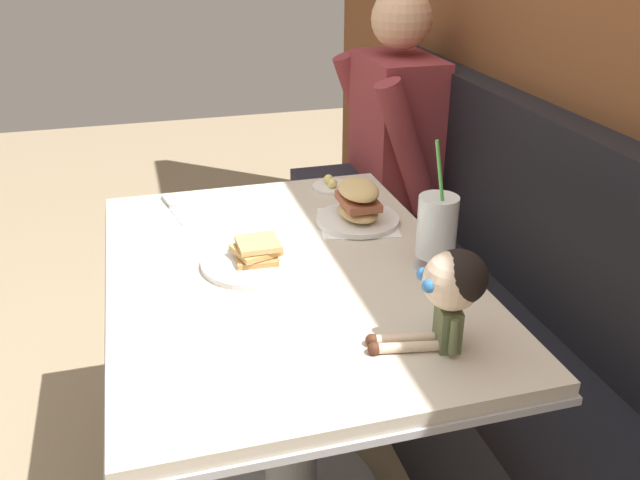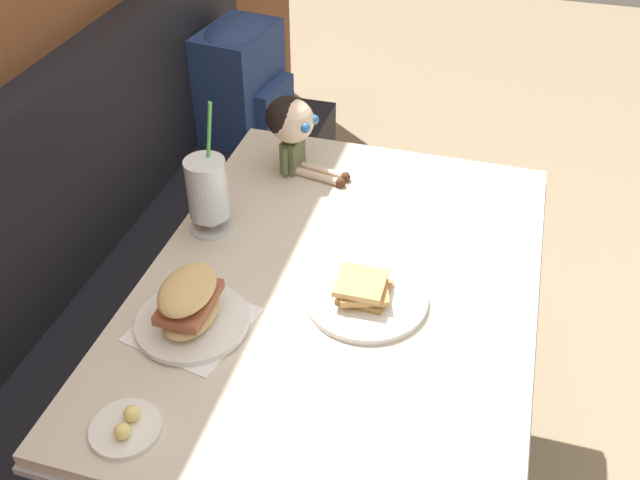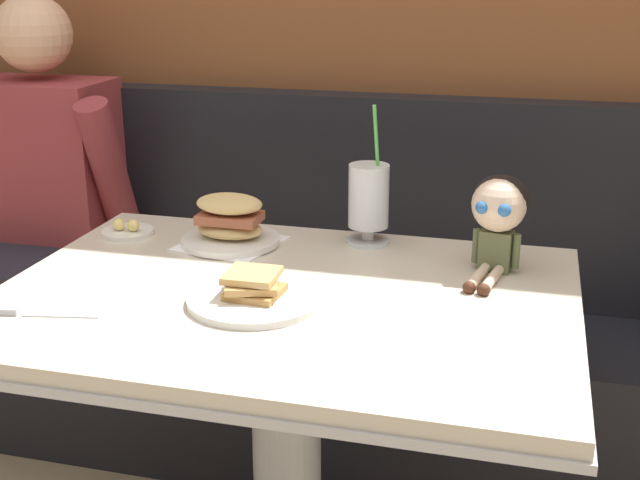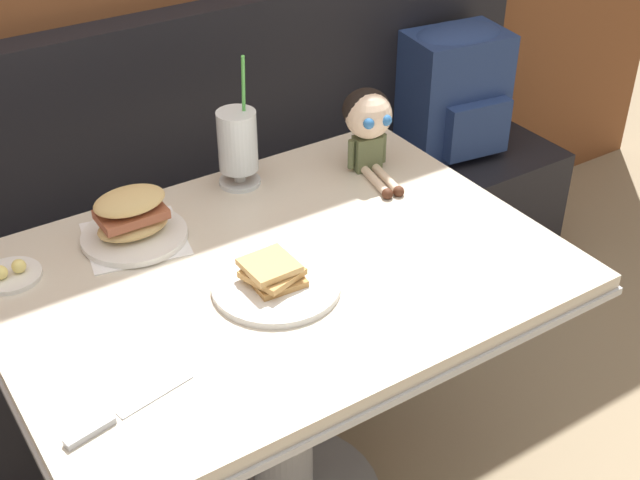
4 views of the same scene
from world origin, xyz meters
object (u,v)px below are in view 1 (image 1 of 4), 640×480
(milkshake_glass, at_px, (437,230))
(sandwich_plate, at_px, (358,207))
(toast_plate, at_px, (256,259))
(butter_saucer, at_px, (332,186))
(diner_patron, at_px, (386,136))
(seated_doll, at_px, (452,286))
(butter_knife, at_px, (172,206))

(milkshake_glass, xyz_separation_m, sandwich_plate, (-0.30, -0.08, -0.05))
(toast_plate, xyz_separation_m, butter_saucer, (-0.42, 0.31, -0.01))
(milkshake_glass, height_order, diner_patron, diner_patron)
(toast_plate, xyz_separation_m, milkshake_glass, (0.14, 0.39, 0.09))
(butter_saucer, xyz_separation_m, diner_patron, (-0.44, 0.33, -0.01))
(seated_doll, bearing_deg, milkshake_glass, 160.19)
(butter_knife, height_order, seated_doll, seated_doll)
(milkshake_glass, height_order, seated_doll, milkshake_glass)
(sandwich_plate, bearing_deg, butter_knife, -117.37)
(sandwich_plate, bearing_deg, diner_patron, 153.92)
(seated_doll, distance_m, diner_patron, 1.33)
(sandwich_plate, height_order, diner_patron, diner_patron)
(sandwich_plate, bearing_deg, seated_doll, -1.81)
(sandwich_plate, relative_size, butter_saucer, 1.96)
(butter_knife, relative_size, diner_patron, 0.29)
(sandwich_plate, bearing_deg, milkshake_glass, 15.99)
(milkshake_glass, relative_size, butter_saucer, 2.63)
(sandwich_plate, relative_size, diner_patron, 0.29)
(milkshake_glass, height_order, sandwich_plate, milkshake_glass)
(toast_plate, distance_m, diner_patron, 1.07)
(butter_saucer, xyz_separation_m, butter_knife, (0.02, -0.47, -0.00))
(sandwich_plate, height_order, seated_doll, seated_doll)
(butter_saucer, bearing_deg, milkshake_glass, 8.22)
(toast_plate, height_order, diner_patron, diner_patron)
(toast_plate, relative_size, diner_patron, 0.31)
(seated_doll, bearing_deg, butter_saucer, 178.40)
(toast_plate, bearing_deg, butter_saucer, 143.38)
(sandwich_plate, height_order, butter_saucer, sandwich_plate)
(butter_knife, bearing_deg, sandwich_plate, 62.63)
(butter_saucer, height_order, diner_patron, diner_patron)
(milkshake_glass, height_order, butter_saucer, milkshake_glass)
(butter_knife, distance_m, diner_patron, 0.92)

